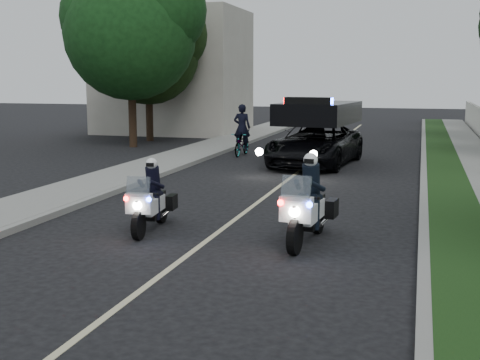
% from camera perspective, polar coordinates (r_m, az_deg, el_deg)
% --- Properties ---
extents(ground, '(120.00, 120.00, 0.00)m').
position_cam_1_polar(ground, '(9.56, -9.36, -10.17)').
color(ground, black).
rests_on(ground, ground).
extents(curb_right, '(0.20, 60.00, 0.15)m').
position_cam_1_polar(curb_right, '(18.37, 16.45, -0.75)').
color(curb_right, gray).
rests_on(curb_right, ground).
extents(grass_verge, '(1.20, 60.00, 0.16)m').
position_cam_1_polar(grass_verge, '(18.39, 18.63, -0.84)').
color(grass_verge, '#193814').
rests_on(grass_verge, ground).
extents(curb_left, '(0.20, 60.00, 0.15)m').
position_cam_1_polar(curb_left, '(20.05, -7.66, 0.37)').
color(curb_left, gray).
rests_on(curb_left, ground).
extents(sidewalk_left, '(2.00, 60.00, 0.16)m').
position_cam_1_polar(sidewalk_left, '(20.52, -10.47, 0.51)').
color(sidewalk_left, gray).
rests_on(sidewalk_left, ground).
extents(building_far, '(8.00, 6.00, 7.00)m').
position_cam_1_polar(building_far, '(36.85, -6.11, 9.80)').
color(building_far, '#A8A396').
rests_on(building_far, ground).
extents(lane_marking, '(0.12, 50.00, 0.01)m').
position_cam_1_polar(lane_marking, '(18.80, 3.86, -0.38)').
color(lane_marking, '#BFB78C').
rests_on(lane_marking, ground).
extents(police_moto_left, '(0.81, 1.86, 1.53)m').
position_cam_1_polar(police_moto_left, '(13.26, -8.13, -4.60)').
color(police_moto_left, silver).
rests_on(police_moto_left, ground).
extents(police_moto_right, '(0.89, 2.12, 1.75)m').
position_cam_1_polar(police_moto_right, '(12.25, 6.17, -5.73)').
color(police_moto_right, white).
rests_on(police_moto_right, ground).
extents(police_suv, '(3.14, 5.77, 2.69)m').
position_cam_1_polar(police_suv, '(23.06, 6.87, 1.36)').
color(police_suv, black).
rests_on(police_suv, ground).
extents(bicycle, '(0.63, 1.78, 0.93)m').
position_cam_1_polar(bicycle, '(25.69, 0.18, 2.25)').
color(bicycle, black).
rests_on(bicycle, ground).
extents(cyclist, '(0.71, 0.49, 1.91)m').
position_cam_1_polar(cyclist, '(25.69, 0.18, 2.25)').
color(cyclist, black).
rests_on(cyclist, ground).
extents(tree_left_near, '(7.16, 7.16, 9.94)m').
position_cam_1_polar(tree_left_near, '(29.34, -9.73, 3.00)').
color(tree_left_near, '#164418').
rests_on(tree_left_near, ground).
extents(tree_left_far, '(6.58, 6.58, 8.48)m').
position_cam_1_polar(tree_left_far, '(32.08, -8.23, 3.57)').
color(tree_left_far, black).
rests_on(tree_left_far, ground).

